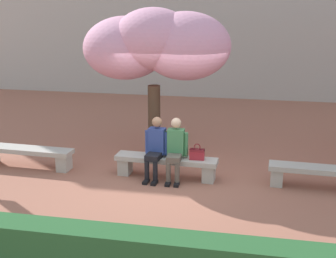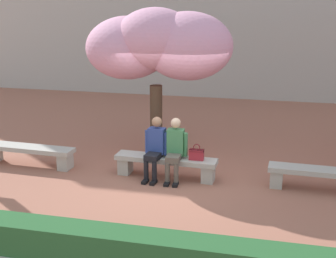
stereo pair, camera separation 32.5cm
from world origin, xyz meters
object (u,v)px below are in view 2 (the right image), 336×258
Objects in this scene: person_seated_right at (175,147)px; handbag at (196,154)px; stone_bench_center at (325,176)px; person_seated_left at (155,146)px; stone_bench_west_end at (28,152)px; cherry_tree_main at (156,45)px; stone_bench_near_west at (166,163)px.

person_seated_right reaches higher than handbag.
person_seated_left is (-3.38, -0.05, 0.39)m from stone_bench_center.
stone_bench_west_end is 3.83m from handbag.
handbag is 2.85m from cherry_tree_main.
stone_bench_west_end is 3.40m from person_seated_right.
person_seated_right is at bearing -178.97° from stone_bench_center.
stone_bench_center is at bearing -22.41° from cherry_tree_main.
cherry_tree_main is (-1.25, 1.58, 2.01)m from handbag.
stone_bench_center is 4.67m from cherry_tree_main.
person_seated_left is at bearing -178.35° from handbag.
stone_bench_near_west is at bearing 0.00° from stone_bench_west_end.
stone_bench_center is (3.17, 0.00, 0.00)m from stone_bench_near_west.
person_seated_right is (-2.97, -0.05, 0.39)m from stone_bench_center.
stone_bench_west_end is at bearing 179.57° from handbag.
person_seated_right reaches higher than stone_bench_west_end.
cherry_tree_main reaches higher than stone_bench_near_west.
stone_bench_west_end is at bearing 180.00° from stone_bench_near_west.
stone_bench_center is at bearing 0.00° from stone_bench_west_end.
cherry_tree_main reaches higher than person_seated_left.
cherry_tree_main is (-0.80, 1.61, 1.90)m from person_seated_right.
stone_bench_center is at bearing 1.03° from person_seated_right.
handbag is at bearing 3.20° from person_seated_right.
stone_bench_near_west is at bearing 180.00° from stone_bench_center.
stone_bench_near_west is at bearing 14.29° from person_seated_left.
cherry_tree_main is (-0.60, 1.55, 2.28)m from stone_bench_near_west.
stone_bench_near_west is at bearing 165.23° from person_seated_right.
stone_bench_center is (6.35, 0.00, 0.00)m from stone_bench_west_end.
stone_bench_near_west is 1.68× the size of person_seated_left.
stone_bench_west_end is 3.78m from cherry_tree_main.
stone_bench_near_west is 1.00× the size of stone_bench_center.
person_seated_left is (-0.21, -0.05, 0.39)m from stone_bench_near_west.
cherry_tree_main is at bearing 31.09° from stone_bench_west_end.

